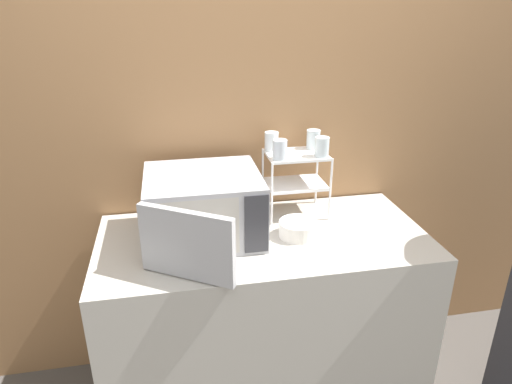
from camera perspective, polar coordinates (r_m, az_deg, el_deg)
The scene contains 9 objects.
wall_back at distance 2.20m, azimuth -1.05°, elevation 8.65°, with size 8.00×0.06×2.60m.
counter at distance 2.24m, azimuth 0.89°, elevation -15.58°, with size 1.43×0.69×0.89m.
microwave at distance 1.94m, azimuth -6.65°, elevation -1.91°, with size 0.50×0.66×0.28m.
dish_rack at distance 2.13m, azimuth 5.02°, elevation 2.66°, with size 0.28×0.21×0.30m.
glass_front_left at distance 2.01m, azimuth 3.00°, elevation 5.32°, with size 0.06×0.06×0.09m.
glass_back_right at distance 2.18m, azimuth 7.18°, elevation 6.56°, with size 0.06×0.06×0.09m.
glass_front_right at distance 2.06m, azimuth 8.24°, elevation 5.61°, with size 0.06×0.06×0.09m.
glass_back_left at distance 2.12m, azimuth 1.95°, elevation 6.34°, with size 0.06×0.06×0.09m.
bowl at distance 1.99m, azimuth 5.27°, elevation -4.62°, with size 0.17×0.17×0.07m.
Camera 1 is at (-0.37, -1.37, 1.84)m, focal length 32.00 mm.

